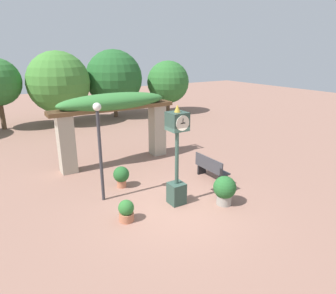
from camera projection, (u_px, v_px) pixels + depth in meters
ground_plane at (176, 207)px, 9.23m from camera, size 60.00×60.00×0.00m
pedestal_clock at (177, 156)px, 8.99m from camera, size 0.54×0.59×3.14m
pergola at (114, 112)px, 12.27m from camera, size 5.27×1.19×2.97m
potted_plant_near_left at (225, 189)px, 9.25m from camera, size 0.71×0.71×0.93m
potted_plant_near_right at (126, 211)px, 8.39m from camera, size 0.45×0.45×0.64m
potted_plant_far_left at (121, 176)px, 10.46m from camera, size 0.56×0.56×0.76m
park_bench at (211, 168)px, 11.08m from camera, size 0.42×1.51×0.89m
lamp_post at (99, 140)px, 9.07m from camera, size 0.25×0.25×3.15m
tree_line at (57, 83)px, 18.83m from camera, size 18.76×4.56×4.71m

